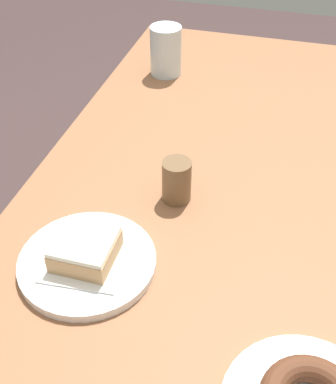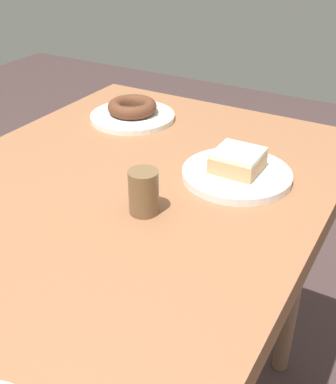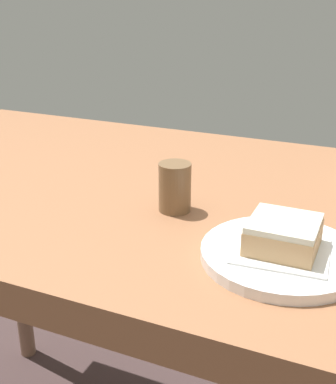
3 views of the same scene
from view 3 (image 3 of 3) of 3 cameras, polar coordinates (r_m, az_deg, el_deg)
name	(u,v)px [view 3 (image 3 of 3)]	position (r m, az deg, el deg)	size (l,w,h in m)	color
table	(143,218)	(0.94, -2.81, -2.97)	(1.28, 0.73, 0.77)	#8E5B3B
plate_glazed_square	(281,255)	(0.68, 12.65, -6.92)	(0.21, 0.21, 0.01)	white
napkin_glazed_square	(282,249)	(0.67, 12.72, -6.25)	(0.12, 0.12, 0.00)	white
donut_glazed_square	(283,234)	(0.66, 12.87, -4.65)	(0.09, 0.09, 0.04)	tan
sugar_jar	(175,187)	(0.79, 0.78, 0.55)	(0.05, 0.05, 0.08)	brown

